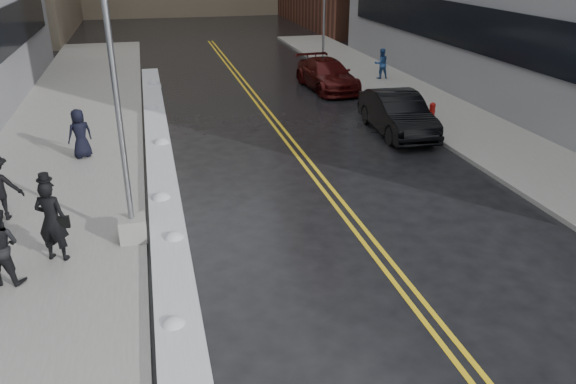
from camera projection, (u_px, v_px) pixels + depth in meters
ground at (280, 268)px, 13.13m from camera, size 160.00×160.00×0.00m
sidewalk_west at (67, 148)px, 20.72m from camera, size 5.50×50.00×0.15m
sidewalk_east at (452, 119)px, 24.20m from camera, size 4.00×50.00×0.15m
lane_line_left at (280, 134)px, 22.54m from camera, size 0.12×50.00×0.01m
lane_line_right at (287, 133)px, 22.60m from camera, size 0.12×50.00×0.01m
snow_ridge at (160, 156)px, 19.63m from camera, size 0.90×30.00×0.34m
lamppost at (123, 150)px, 13.16m from camera, size 0.65×0.65×7.62m
fire_hydrant at (432, 110)px, 23.79m from camera, size 0.26×0.26×0.73m
traffic_signal at (324, 8)px, 34.98m from camera, size 0.16×0.20×6.00m
pedestrian_fedora at (52, 221)px, 12.84m from camera, size 0.85×0.70×2.00m
pedestrian_b at (0, 246)px, 11.98m from camera, size 1.02×0.90×1.77m
pedestrian_c at (80, 134)px, 19.29m from camera, size 0.99×0.86×1.71m
pedestrian_east at (381, 64)px, 31.06m from camera, size 0.80×0.63×1.63m
car_black at (397, 113)px, 22.29m from camera, size 1.99×5.07×1.64m
car_maroon at (327, 75)px, 29.32m from camera, size 2.46×5.41×1.53m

